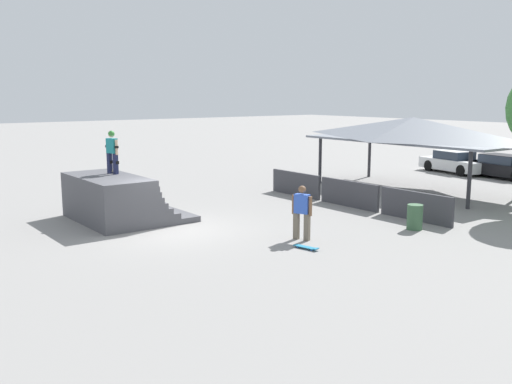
# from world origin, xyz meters

# --- Properties ---
(ground_plane) EXTENTS (160.00, 160.00, 0.00)m
(ground_plane) POSITION_xyz_m (0.00, 0.00, 0.00)
(ground_plane) COLOR gray
(quarter_pipe_ramp) EXTENTS (4.06, 3.56, 1.63)m
(quarter_pipe_ramp) POSITION_xyz_m (-2.56, -0.76, 0.73)
(quarter_pipe_ramp) COLOR #4C4C51
(quarter_pipe_ramp) RESTS_ON ground
(skater_on_deck) EXTENTS (0.68, 0.33, 1.57)m
(skater_on_deck) POSITION_xyz_m (-3.01, -0.63, 2.54)
(skater_on_deck) COLOR #1E2347
(skater_on_deck) RESTS_ON quarter_pipe_ramp
(skateboard_on_deck) EXTENTS (0.85, 0.48, 0.09)m
(skateboard_on_deck) POSITION_xyz_m (-3.46, -0.46, 1.69)
(skateboard_on_deck) COLOR red
(skateboard_on_deck) RESTS_ON quarter_pipe_ramp
(bystander_walking) EXTENTS (0.68, 0.38, 1.71)m
(bystander_walking) POSITION_xyz_m (3.57, 2.69, 0.95)
(bystander_walking) COLOR #6B6051
(bystander_walking) RESTS_ON ground
(skateboard_on_ground) EXTENTS (0.85, 0.36, 0.09)m
(skateboard_on_ground) POSITION_xyz_m (4.49, 2.08, 0.06)
(skateboard_on_ground) COLOR blue
(skateboard_on_ground) RESTS_ON ground
(barrier_fence) EXTENTS (9.62, 0.12, 1.05)m
(barrier_fence) POSITION_xyz_m (0.71, 7.81, 0.53)
(barrier_fence) COLOR #3D3D42
(barrier_fence) RESTS_ON ground
(pavilion_shelter) EXTENTS (9.99, 4.38, 3.44)m
(pavilion_shelter) POSITION_xyz_m (-0.34, 13.07, 2.87)
(pavilion_shelter) COLOR #2D2D33
(pavilion_shelter) RESTS_ON ground
(trash_bin) EXTENTS (0.52, 0.52, 0.85)m
(trash_bin) POSITION_xyz_m (4.83, 6.64, 0.42)
(trash_bin) COLOR #385B3D
(trash_bin) RESTS_ON ground
(parked_car_white) EXTENTS (4.44, 2.51, 1.27)m
(parked_car_white) POSITION_xyz_m (-2.71, 20.17, 0.60)
(parked_car_white) COLOR silver
(parked_car_white) RESTS_ON ground
(parked_car_black) EXTENTS (4.73, 2.26, 1.27)m
(parked_car_black) POSITION_xyz_m (0.19, 20.31, 0.60)
(parked_car_black) COLOR black
(parked_car_black) RESTS_ON ground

